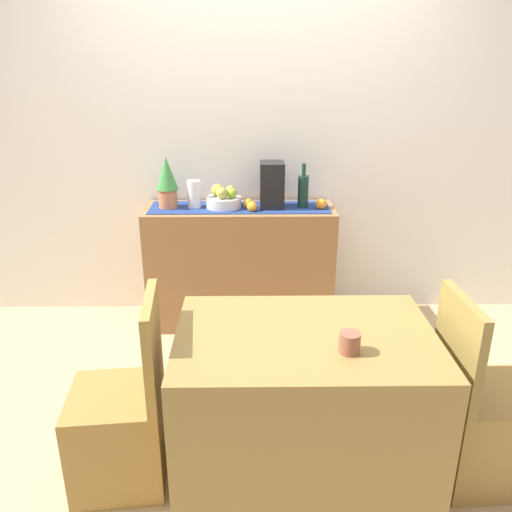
{
  "coord_description": "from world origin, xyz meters",
  "views": [
    {
      "loc": [
        -0.04,
        -2.49,
        1.82
      ],
      "look_at": [
        -0.01,
        0.34,
        0.73
      ],
      "focal_mm": 36.47,
      "sensor_mm": 36.0,
      "label": 1
    }
  ],
  "objects_px": {
    "potted_plant": "(167,181)",
    "chair_by_corner": "(481,425)",
    "sideboard_console": "(240,266)",
    "wine_bottle": "(303,191)",
    "coffee_cup": "(350,343)",
    "coffee_maker": "(272,185)",
    "ceramic_vase": "(194,194)",
    "fruit_bowl": "(223,202)",
    "chair_near_window": "(122,428)",
    "dining_table": "(303,408)"
  },
  "relations": [
    {
      "from": "potted_plant",
      "to": "sideboard_console",
      "type": "bearing_deg",
      "value": -0.0
    },
    {
      "from": "potted_plant",
      "to": "fruit_bowl",
      "type": "bearing_deg",
      "value": -0.0
    },
    {
      "from": "sideboard_console",
      "to": "dining_table",
      "type": "height_order",
      "value": "sideboard_console"
    },
    {
      "from": "coffee_maker",
      "to": "dining_table",
      "type": "height_order",
      "value": "coffee_maker"
    },
    {
      "from": "coffee_cup",
      "to": "ceramic_vase",
      "type": "bearing_deg",
      "value": 114.57
    },
    {
      "from": "fruit_bowl",
      "to": "coffee_maker",
      "type": "distance_m",
      "value": 0.35
    },
    {
      "from": "ceramic_vase",
      "to": "fruit_bowl",
      "type": "bearing_deg",
      "value": 0.0
    },
    {
      "from": "dining_table",
      "to": "coffee_cup",
      "type": "height_order",
      "value": "coffee_cup"
    },
    {
      "from": "potted_plant",
      "to": "chair_by_corner",
      "type": "height_order",
      "value": "potted_plant"
    },
    {
      "from": "ceramic_vase",
      "to": "wine_bottle",
      "type": "bearing_deg",
      "value": 0.0
    },
    {
      "from": "sideboard_console",
      "to": "coffee_cup",
      "type": "relative_size",
      "value": 15.39
    },
    {
      "from": "ceramic_vase",
      "to": "chair_by_corner",
      "type": "relative_size",
      "value": 0.21
    },
    {
      "from": "coffee_cup",
      "to": "chair_by_corner",
      "type": "height_order",
      "value": "chair_by_corner"
    },
    {
      "from": "fruit_bowl",
      "to": "chair_near_window",
      "type": "relative_size",
      "value": 0.27
    },
    {
      "from": "sideboard_console",
      "to": "dining_table",
      "type": "bearing_deg",
      "value": -78.8
    },
    {
      "from": "fruit_bowl",
      "to": "coffee_cup",
      "type": "distance_m",
      "value": 1.76
    },
    {
      "from": "dining_table",
      "to": "chair_near_window",
      "type": "height_order",
      "value": "chair_near_window"
    },
    {
      "from": "ceramic_vase",
      "to": "potted_plant",
      "type": "relative_size",
      "value": 0.54
    },
    {
      "from": "wine_bottle",
      "to": "dining_table",
      "type": "height_order",
      "value": "wine_bottle"
    },
    {
      "from": "wine_bottle",
      "to": "chair_by_corner",
      "type": "bearing_deg",
      "value": -65.88
    },
    {
      "from": "sideboard_console",
      "to": "chair_near_window",
      "type": "relative_size",
      "value": 1.43
    },
    {
      "from": "sideboard_console",
      "to": "fruit_bowl",
      "type": "distance_m",
      "value": 0.48
    },
    {
      "from": "fruit_bowl",
      "to": "wine_bottle",
      "type": "relative_size",
      "value": 0.79
    },
    {
      "from": "potted_plant",
      "to": "chair_by_corner",
      "type": "distance_m",
      "value": 2.33
    },
    {
      "from": "sideboard_console",
      "to": "coffee_cup",
      "type": "height_order",
      "value": "sideboard_console"
    },
    {
      "from": "fruit_bowl",
      "to": "ceramic_vase",
      "type": "height_order",
      "value": "ceramic_vase"
    },
    {
      "from": "dining_table",
      "to": "chair_near_window",
      "type": "xyz_separation_m",
      "value": [
        -0.81,
        0.0,
        -0.1
      ]
    },
    {
      "from": "wine_bottle",
      "to": "chair_by_corner",
      "type": "height_order",
      "value": "wine_bottle"
    },
    {
      "from": "sideboard_console",
      "to": "wine_bottle",
      "type": "relative_size",
      "value": 4.27
    },
    {
      "from": "potted_plant",
      "to": "ceramic_vase",
      "type": "bearing_deg",
      "value": -0.0
    },
    {
      "from": "ceramic_vase",
      "to": "coffee_cup",
      "type": "height_order",
      "value": "ceramic_vase"
    },
    {
      "from": "ceramic_vase",
      "to": "chair_near_window",
      "type": "distance_m",
      "value": 1.67
    },
    {
      "from": "coffee_cup",
      "to": "coffee_maker",
      "type": "bearing_deg",
      "value": 98.08
    },
    {
      "from": "wine_bottle",
      "to": "chair_by_corner",
      "type": "xyz_separation_m",
      "value": [
        0.68,
        -1.52,
        -0.71
      ]
    },
    {
      "from": "chair_near_window",
      "to": "sideboard_console",
      "type": "bearing_deg",
      "value": 71.49
    },
    {
      "from": "potted_plant",
      "to": "coffee_maker",
      "type": "bearing_deg",
      "value": -0.0
    },
    {
      "from": "wine_bottle",
      "to": "coffee_cup",
      "type": "bearing_deg",
      "value": -89.12
    },
    {
      "from": "potted_plant",
      "to": "dining_table",
      "type": "distance_m",
      "value": 1.83
    },
    {
      "from": "potted_plant",
      "to": "chair_near_window",
      "type": "height_order",
      "value": "potted_plant"
    },
    {
      "from": "fruit_bowl",
      "to": "chair_by_corner",
      "type": "bearing_deg",
      "value": -51.26
    },
    {
      "from": "dining_table",
      "to": "fruit_bowl",
      "type": "bearing_deg",
      "value": 105.11
    },
    {
      "from": "coffee_maker",
      "to": "ceramic_vase",
      "type": "distance_m",
      "value": 0.53
    },
    {
      "from": "sideboard_console",
      "to": "coffee_maker",
      "type": "relative_size",
      "value": 4.15
    },
    {
      "from": "coffee_maker",
      "to": "ceramic_vase",
      "type": "relative_size",
      "value": 1.64
    },
    {
      "from": "coffee_maker",
      "to": "chair_near_window",
      "type": "distance_m",
      "value": 1.84
    },
    {
      "from": "wine_bottle",
      "to": "coffee_cup",
      "type": "xyz_separation_m",
      "value": [
        0.03,
        -1.66,
        -0.19
      ]
    },
    {
      "from": "potted_plant",
      "to": "chair_near_window",
      "type": "relative_size",
      "value": 0.39
    },
    {
      "from": "sideboard_console",
      "to": "potted_plant",
      "type": "distance_m",
      "value": 0.78
    },
    {
      "from": "coffee_maker",
      "to": "ceramic_vase",
      "type": "bearing_deg",
      "value": 180.0
    },
    {
      "from": "wine_bottle",
      "to": "coffee_maker",
      "type": "relative_size",
      "value": 0.97
    }
  ]
}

